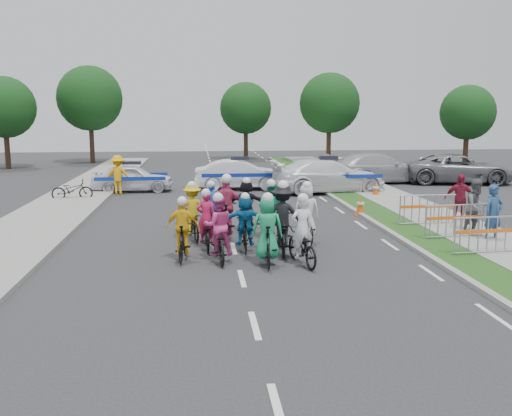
{
  "coord_description": "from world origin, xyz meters",
  "views": [
    {
      "loc": [
        -0.99,
        -12.86,
        3.84
      ],
      "look_at": [
        0.69,
        3.4,
        1.1
      ],
      "focal_mm": 40.0,
      "sensor_mm": 36.0,
      "label": 1
    }
  ],
  "objects": [
    {
      "name": "rider_8",
      "position": [
        1.22,
        4.15,
        0.69
      ],
      "size": [
        0.94,
        1.91,
        1.86
      ],
      "rotation": [
        0.0,
        0.0,
        2.97
      ],
      "color": "black",
      "rests_on": "ground"
    },
    {
      "name": "spectator_0",
      "position": [
        7.72,
        2.94,
        0.88
      ],
      "size": [
        0.73,
        0.58,
        1.75
      ],
      "primitive_type": "imported",
      "rotation": [
        0.0,
        0.0,
        0.27
      ],
      "color": "navy",
      "rests_on": "ground"
    },
    {
      "name": "spectator_2",
      "position": [
        8.08,
        5.94,
        0.88
      ],
      "size": [
        1.09,
        0.63,
        1.75
      ],
      "primitive_type": "imported",
      "rotation": [
        0.0,
        0.0,
        -0.21
      ],
      "color": "maroon",
      "rests_on": "ground"
    },
    {
      "name": "rider_12",
      "position": [
        -0.56,
        5.57,
        0.56
      ],
      "size": [
        0.72,
        1.68,
        1.67
      ],
      "rotation": [
        0.0,
        0.0,
        3.05
      ],
      "color": "black",
      "rests_on": "ground"
    },
    {
      "name": "tree_3",
      "position": [
        -9.0,
        32.0,
        4.89
      ],
      "size": [
        4.9,
        4.9,
        7.35
      ],
      "color": "#382619",
      "rests_on": "ground"
    },
    {
      "name": "police_car_2",
      "position": [
        5.3,
        14.07,
        0.81
      ],
      "size": [
        5.76,
        2.78,
        1.62
      ],
      "primitive_type": "imported",
      "rotation": [
        0.0,
        0.0,
        1.67
      ],
      "color": "white",
      "rests_on": "ground"
    },
    {
      "name": "barrier_1",
      "position": [
        6.7,
        3.32,
        0.56
      ],
      "size": [
        2.04,
        0.71,
        1.12
      ],
      "primitive_type": null,
      "rotation": [
        0.0,
        0.0,
        0.11
      ],
      "color": "#A5A8AD",
      "rests_on": "ground"
    },
    {
      "name": "rider_1",
      "position": [
        0.74,
        1.15,
        0.73
      ],
      "size": [
        0.81,
        1.81,
        1.88
      ],
      "rotation": [
        0.0,
        0.0,
        3.09
      ],
      "color": "black",
      "rests_on": "ground"
    },
    {
      "name": "cone_0",
      "position": [
        5.13,
        7.89,
        0.34
      ],
      "size": [
        0.4,
        0.4,
        0.7
      ],
      "color": "#F24C0C",
      "rests_on": "ground"
    },
    {
      "name": "rider_4",
      "position": [
        1.3,
        2.35,
        0.78
      ],
      "size": [
        1.19,
        2.07,
        2.04
      ],
      "rotation": [
        0.0,
        0.0,
        3.03
      ],
      "color": "black",
      "rests_on": "ground"
    },
    {
      "name": "cone_1",
      "position": [
        7.14,
        12.37,
        0.34
      ],
      "size": [
        0.4,
        0.4,
        0.7
      ],
      "color": "#F24C0C",
      "rests_on": "ground"
    },
    {
      "name": "curb_right",
      "position": [
        5.1,
        5.0,
        0.06
      ],
      "size": [
        0.2,
        60.0,
        0.12
      ],
      "primitive_type": "cube",
      "color": "gray",
      "rests_on": "ground"
    },
    {
      "name": "tree_0",
      "position": [
        -14.0,
        28.0,
        4.19
      ],
      "size": [
        4.2,
        4.2,
        6.3
      ],
      "color": "#382619",
      "rests_on": "ground"
    },
    {
      "name": "barrier_2",
      "position": [
        6.7,
        5.41,
        0.56
      ],
      "size": [
        2.01,
        0.56,
        1.12
      ],
      "primitive_type": null,
      "rotation": [
        0.0,
        0.0,
        0.03
      ],
      "color": "#A5A8AD",
      "rests_on": "ground"
    },
    {
      "name": "marshal_hiviz",
      "position": [
        -4.75,
        14.63,
        0.92
      ],
      "size": [
        1.23,
        0.76,
        1.85
      ],
      "primitive_type": "imported",
      "rotation": [
        0.0,
        0.0,
        3.08
      ],
      "color": "#EDA90C",
      "rests_on": "ground"
    },
    {
      "name": "rider_0",
      "position": [
        1.62,
        1.11,
        0.61
      ],
      "size": [
        0.98,
        1.91,
        1.86
      ],
      "rotation": [
        0.0,
        0.0,
        3.34
      ],
      "color": "black",
      "rests_on": "ground"
    },
    {
      "name": "rider_7",
      "position": [
        2.2,
        3.53,
        0.73
      ],
      "size": [
        0.8,
        1.79,
        1.87
      ],
      "rotation": [
        0.0,
        0.0,
        3.18
      ],
      "color": "black",
      "rests_on": "ground"
    },
    {
      "name": "civilian_sedan",
      "position": [
        8.85,
        17.6,
        0.82
      ],
      "size": [
        5.98,
        3.22,
        1.65
      ],
      "primitive_type": "imported",
      "rotation": [
        0.0,
        0.0,
        1.74
      ],
      "color": "#B4B3B8",
      "rests_on": "ground"
    },
    {
      "name": "barrier_0",
      "position": [
        6.7,
        1.32,
        0.56
      ],
      "size": [
        2.03,
        0.65,
        1.12
      ],
      "primitive_type": null,
      "rotation": [
        0.0,
        0.0,
        0.08
      ],
      "color": "#A5A8AD",
      "rests_on": "ground"
    },
    {
      "name": "police_car_0",
      "position": [
        -4.19,
        15.45,
        0.67
      ],
      "size": [
        3.97,
        1.68,
        1.34
      ],
      "primitive_type": "imported",
      "rotation": [
        0.0,
        0.0,
        1.6
      ],
      "color": "white",
      "rests_on": "ground"
    },
    {
      "name": "rider_11",
      "position": [
        0.58,
        5.41,
        0.75
      ],
      "size": [
        1.46,
        1.74,
        1.78
      ],
      "rotation": [
        0.0,
        0.0,
        3.0
      ],
      "color": "black",
      "rests_on": "ground"
    },
    {
      "name": "tree_2",
      "position": [
        18.0,
        26.0,
        3.83
      ],
      "size": [
        3.85,
        3.85,
        5.77
      ],
      "color": "#382619",
      "rests_on": "ground"
    },
    {
      "name": "tree_4",
      "position": [
        3.0,
        34.0,
        4.19
      ],
      "size": [
        4.2,
        4.2,
        6.3
      ],
      "color": "#382619",
      "rests_on": "ground"
    },
    {
      "name": "rider_3",
      "position": [
        -1.4,
        1.86,
        0.66
      ],
      "size": [
        0.89,
        1.67,
        1.71
      ],
      "rotation": [
        0.0,
        0.0,
        3.04
      ],
      "color": "black",
      "rests_on": "ground"
    },
    {
      "name": "sidewalk_right",
      "position": [
        7.6,
        5.0,
        0.07
      ],
      "size": [
        2.4,
        60.0,
        0.13
      ],
      "primitive_type": "cube",
      "color": "gray",
      "rests_on": "ground"
    },
    {
      "name": "spectator_1",
      "position": [
        7.81,
        4.17,
        0.89
      ],
      "size": [
        1.01,
        0.87,
        1.78
      ],
      "primitive_type": "imported",
      "rotation": [
        0.0,
        0.0,
        0.26
      ],
      "color": "#58575C",
      "rests_on": "ground"
    },
    {
      "name": "tree_1",
      "position": [
        9.0,
        30.0,
        4.54
      ],
      "size": [
        4.55,
        4.55,
        6.82
      ],
      "color": "#382619",
      "rests_on": "ground"
    },
    {
      "name": "ground",
      "position": [
        0.0,
        0.0,
        0.0
      ],
      "size": [
        90.0,
        90.0,
        0.0
      ],
      "primitive_type": "plane",
      "color": "#28282B",
      "rests_on": "ground"
    },
    {
      "name": "rider_6",
      "position": [
        -0.77,
        3.09,
        0.58
      ],
      "size": [
        0.66,
        1.73,
        1.74
      ],
      "rotation": [
        0.0,
        0.0,
        3.18
      ],
      "color": "black",
      "rests_on": "ground"
    },
    {
      "name": "police_car_1",
      "position": [
        1.13,
        15.74,
        0.74
      ],
      "size": [
        4.55,
        1.67,
        1.49
      ],
      "primitive_type": "imported",
      "rotation": [
        0.0,
        0.0,
        1.55
      ],
      "color": "white",
      "rests_on": "ground"
    },
    {
      "name": "rider_5",
      "position": [
        0.31,
        2.71,
        0.71
      ],
      "size": [
        1.34,
        1.6,
        1.67
      ],
      "rotation": [
        0.0,
        0.0,
        3.1
      ],
      "color": "black",
      "rests_on": "ground"
    },
    {
      "name": "civilian_suv",
      "position": [
        13.25,
        16.96,
        0.8
      ],
      "size": [
        6.16,
        3.66,
        1.61
      ],
      "primitive_type": "imported",
      "rotation": [
        0.0,
        0.0,
        1.39
      ],
      "color": "slate",
      "rests_on": "ground"
    },
    {
      "name": "grass_strip",
      "position": [
        5.8,
        5.0,
        0.06
      ],
      "size": [
        1.2,
        60.0,
        0.11
      ],
      "primitive_type": "cube",
      "color": "#1F3E14",
      "rests_on": "ground"
    },
    {
      "name": "parked_bike",
      "position": [
        -6.54,
        12.87,
        0.46
      ],
      "size": [
        1.83,
        0.83,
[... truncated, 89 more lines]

